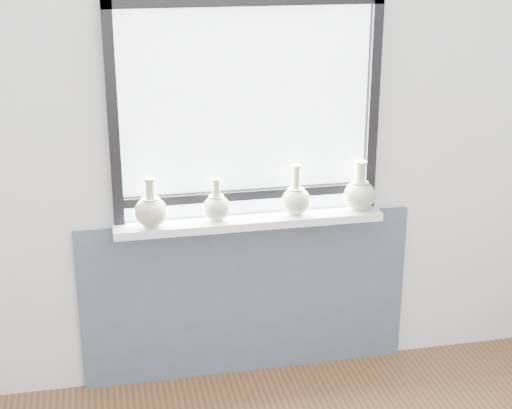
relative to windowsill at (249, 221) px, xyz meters
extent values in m
cube|color=silver|center=(0.00, 0.10, 0.42)|extent=(3.60, 0.02, 2.60)
cube|color=#4C5667|center=(0.00, 0.07, -0.45)|extent=(1.70, 0.03, 0.86)
cube|color=white|center=(0.00, 0.00, 0.00)|extent=(1.32, 0.18, 0.04)
cube|color=black|center=(-0.62, 0.05, 0.55)|extent=(0.05, 0.06, 1.05)
cube|color=black|center=(0.62, 0.05, 0.55)|extent=(0.05, 0.06, 1.05)
cube|color=black|center=(0.00, 0.05, 1.04)|extent=(1.30, 0.06, 0.05)
cube|color=black|center=(0.00, 0.05, 0.12)|extent=(1.20, 0.05, 0.04)
cube|color=white|center=(0.00, 0.08, 0.52)|extent=(1.20, 0.01, 1.00)
cylinder|color=#ADB990|center=(-0.48, -0.03, 0.02)|extent=(0.07, 0.07, 0.01)
ellipsoid|color=#ADB990|center=(-0.48, -0.03, 0.09)|extent=(0.16, 0.16, 0.15)
cone|color=#ADB990|center=(-0.48, -0.03, 0.15)|extent=(0.09, 0.09, 0.03)
cylinder|color=#ADB990|center=(-0.48, -0.03, 0.20)|extent=(0.04, 0.04, 0.10)
cylinder|color=#ADB990|center=(-0.48, -0.03, 0.25)|extent=(0.05, 0.05, 0.01)
cylinder|color=#ADB990|center=(-0.16, -0.01, 0.02)|extent=(0.06, 0.06, 0.01)
ellipsoid|color=#ADB990|center=(-0.16, -0.01, 0.08)|extent=(0.14, 0.14, 0.12)
cone|color=#ADB990|center=(-0.16, -0.01, 0.13)|extent=(0.07, 0.07, 0.03)
cylinder|color=#ADB990|center=(-0.16, -0.01, 0.17)|extent=(0.04, 0.04, 0.09)
cylinder|color=#ADB990|center=(-0.16, -0.01, 0.22)|extent=(0.04, 0.04, 0.01)
cylinder|color=#ADB990|center=(0.23, 0.00, 0.02)|extent=(0.07, 0.07, 0.01)
ellipsoid|color=#ADB990|center=(0.23, 0.00, 0.09)|extent=(0.15, 0.15, 0.13)
cone|color=#ADB990|center=(0.23, 0.00, 0.14)|extent=(0.08, 0.08, 0.03)
cylinder|color=#ADB990|center=(0.23, 0.00, 0.20)|extent=(0.04, 0.04, 0.12)
cylinder|color=#ADB990|center=(0.23, 0.00, 0.26)|extent=(0.05, 0.05, 0.01)
cylinder|color=#ADB990|center=(0.56, -0.01, 0.02)|extent=(0.07, 0.07, 0.01)
ellipsoid|color=#ADB990|center=(0.56, -0.01, 0.09)|extent=(0.16, 0.16, 0.15)
cone|color=#ADB990|center=(0.56, -0.01, 0.15)|extent=(0.09, 0.09, 0.03)
cylinder|color=#ADB990|center=(0.56, -0.01, 0.20)|extent=(0.05, 0.05, 0.11)
cylinder|color=#ADB990|center=(0.56, -0.01, 0.26)|extent=(0.06, 0.06, 0.01)
camera|label=1|loc=(-0.71, -3.51, 1.36)|focal=55.00mm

